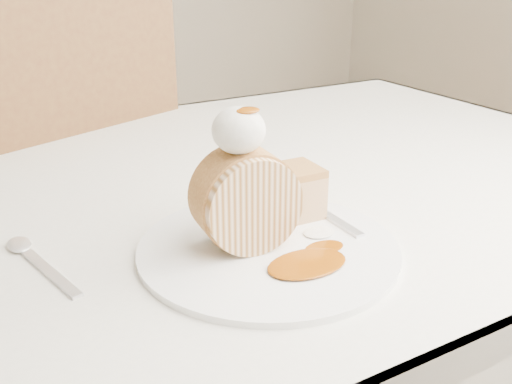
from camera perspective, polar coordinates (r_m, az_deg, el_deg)
table at (r=0.87m, az=-3.79°, el=-4.24°), size 1.40×0.90×0.75m
chair_far at (r=1.28m, az=-19.35°, el=-1.18°), size 0.60×0.60×0.99m
plate at (r=0.64m, az=1.24°, el=-5.63°), size 0.30×0.30×0.01m
roulade_slice at (r=0.61m, az=-0.96°, el=-0.82°), size 0.11×0.07×0.11m
cake_chunk at (r=0.70m, az=3.65°, el=-0.30°), size 0.07×0.06×0.05m
whipped_cream at (r=0.58m, az=-1.75°, el=6.19°), size 0.06×0.06×0.05m
caramel_drizzle at (r=0.57m, az=-0.94°, el=8.76°), size 0.03×0.02×0.01m
caramel_pool at (r=0.60m, az=5.13°, el=-7.13°), size 0.09×0.06×0.00m
fork at (r=0.70m, az=7.29°, el=-2.40°), size 0.02×0.17×0.00m
spoon at (r=0.63m, az=-19.86°, el=-7.59°), size 0.06×0.15×0.00m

